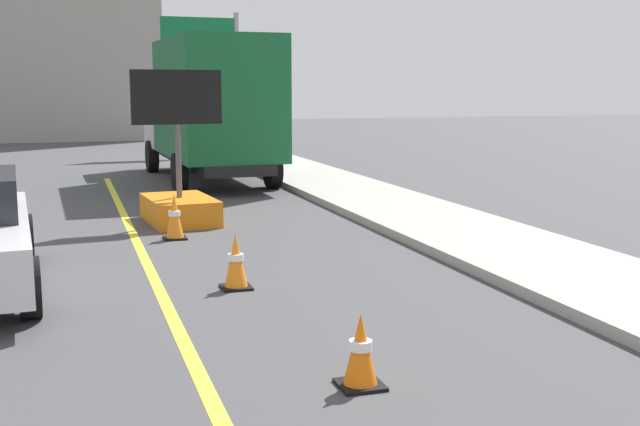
{
  "coord_description": "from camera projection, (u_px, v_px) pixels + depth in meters",
  "views": [
    {
      "loc": [
        -0.98,
        2.24,
        2.41
      ],
      "look_at": [
        0.82,
        7.91,
        1.47
      ],
      "focal_mm": 44.89,
      "sensor_mm": 36.0,
      "label": 1
    }
  ],
  "objects": [
    {
      "name": "arrow_board_trailer",
      "position": [
        179.0,
        196.0,
        14.27
      ],
      "size": [
        1.6,
        1.89,
        2.7
      ],
      "color": "orange",
      "rests_on": "ground"
    },
    {
      "name": "box_truck",
      "position": [
        209.0,
        107.0,
        20.28
      ],
      "size": [
        2.68,
        7.3,
        3.56
      ],
      "color": "black",
      "rests_on": "ground"
    },
    {
      "name": "highway_guide_sign",
      "position": [
        215.0,
        57.0,
        28.31
      ],
      "size": [
        2.79,
        0.28,
        5.0
      ],
      "color": "gray",
      "rests_on": "ground"
    },
    {
      "name": "far_building_block",
      "position": [
        3.0,
        37.0,
        36.62
      ],
      "size": [
        13.67,
        6.99,
        9.25
      ],
      "primitive_type": "cube",
      "color": "gray",
      "rests_on": "ground"
    },
    {
      "name": "traffic_cone_mid_lane",
      "position": [
        360.0,
        351.0,
        6.45
      ],
      "size": [
        0.36,
        0.36,
        0.61
      ],
      "color": "black",
      "rests_on": "ground"
    },
    {
      "name": "traffic_cone_far_lane",
      "position": [
        236.0,
        262.0,
        9.6
      ],
      "size": [
        0.36,
        0.36,
        0.68
      ],
      "color": "black",
      "rests_on": "ground"
    },
    {
      "name": "traffic_cone_curbside",
      "position": [
        174.0,
        217.0,
        12.71
      ],
      "size": [
        0.36,
        0.36,
        0.73
      ],
      "color": "black",
      "rests_on": "ground"
    }
  ]
}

